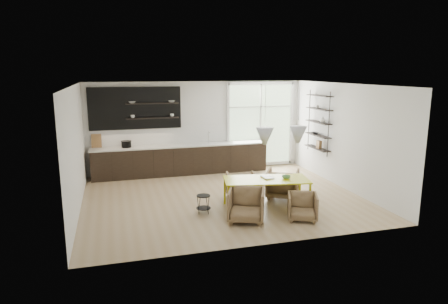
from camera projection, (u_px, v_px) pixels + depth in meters
room at (232, 134)px, 11.29m from camera, size 7.02×6.01×2.91m
kitchen_run at (178, 155)px, 12.62m from camera, size 5.54×0.69×2.75m
right_shelving at (319, 124)px, 12.06m from camera, size 0.26×1.22×1.90m
dining_table at (266, 181)px, 9.44m from camera, size 2.11×1.22×0.72m
armchair_back_left at (241, 186)px, 10.19m from camera, size 0.85×0.87×0.68m
armchair_back_right at (283, 184)px, 10.31m from camera, size 1.09×1.10×0.74m
armchair_front_left at (246, 205)px, 8.70m from camera, size 1.02×1.03×0.72m
armchair_front_right at (302, 207)px, 8.80m from camera, size 0.83×0.84×0.59m
wire_stool at (203, 202)px, 9.20m from camera, size 0.34×0.34×0.43m
table_book at (263, 178)px, 9.48m from camera, size 0.28×0.35×0.03m
table_bowl at (286, 177)px, 9.48m from camera, size 0.22×0.22×0.07m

